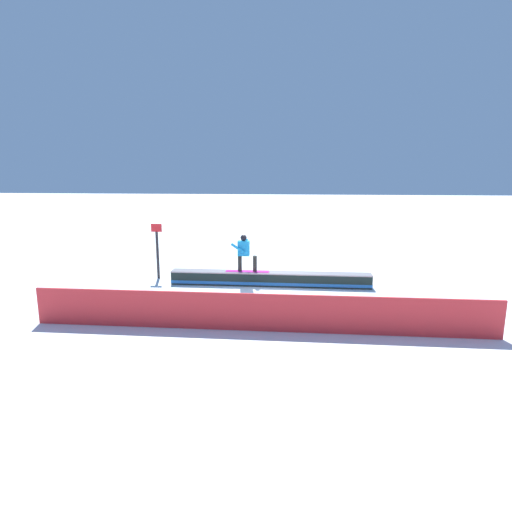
# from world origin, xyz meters

# --- Properties ---
(ground_plane) EXTENTS (120.00, 120.00, 0.00)m
(ground_plane) POSITION_xyz_m (0.00, 0.00, 0.00)
(ground_plane) COLOR white
(grind_box) EXTENTS (7.05, 0.52, 0.49)m
(grind_box) POSITION_xyz_m (0.00, 0.00, 0.22)
(grind_box) COLOR black
(grind_box) RESTS_ON ground_plane
(snowboarder) EXTENTS (1.53, 0.42, 1.32)m
(snowboarder) POSITION_xyz_m (0.90, 0.00, 1.20)
(snowboarder) COLOR #C01D96
(snowboarder) RESTS_ON grind_box
(safety_fence) EXTENTS (11.75, 0.09, 0.98)m
(safety_fence) POSITION_xyz_m (0.00, 4.30, 0.49)
(safety_fence) COLOR red
(safety_fence) RESTS_ON ground_plane
(trail_marker) EXTENTS (0.40, 0.10, 2.07)m
(trail_marker) POSITION_xyz_m (4.26, -0.65, 1.11)
(trail_marker) COLOR #262628
(trail_marker) RESTS_ON ground_plane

